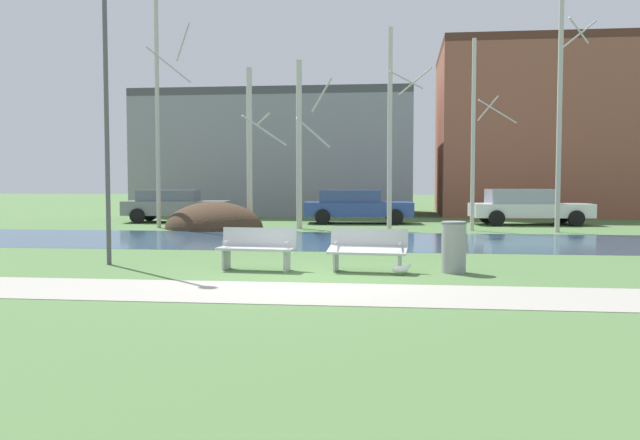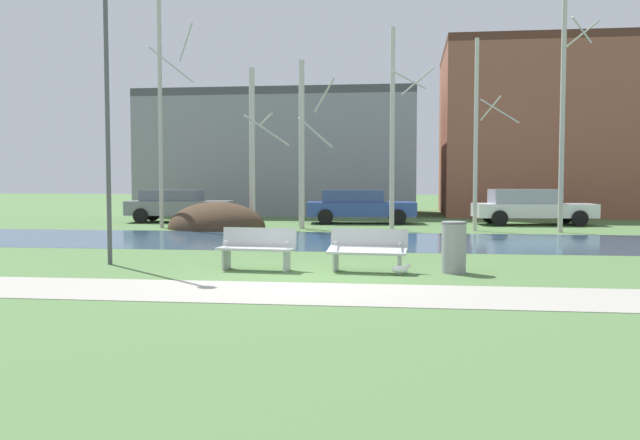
# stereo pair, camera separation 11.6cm
# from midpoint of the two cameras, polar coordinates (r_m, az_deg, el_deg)

# --- Properties ---
(ground_plane) EXTENTS (120.00, 120.00, 0.00)m
(ground_plane) POSITION_cam_midpoint_polar(r_m,az_deg,el_deg) (22.91, 2.09, -1.30)
(ground_plane) COLOR #4C703D
(paved_path_strip) EXTENTS (60.00, 2.19, 0.01)m
(paved_path_strip) POSITION_cam_midpoint_polar(r_m,az_deg,el_deg) (11.45, -2.86, -6.05)
(paved_path_strip) COLOR #9E998E
(paved_path_strip) RESTS_ON ground
(river_band) EXTENTS (80.00, 6.42, 0.01)m
(river_band) POSITION_cam_midpoint_polar(r_m,az_deg,el_deg) (21.00, 1.64, -1.72)
(river_band) COLOR #33516B
(river_band) RESTS_ON ground
(soil_mound) EXTENTS (3.74, 3.49, 2.04)m
(soil_mound) POSITION_cam_midpoint_polar(r_m,az_deg,el_deg) (26.55, -8.91, -0.69)
(soil_mound) COLOR #423021
(soil_mound) RESTS_ON ground
(bench_left) EXTENTS (1.65, 0.71, 0.87)m
(bench_left) POSITION_cam_midpoint_polar(r_m,az_deg,el_deg) (14.29, -5.50, -2.28)
(bench_left) COLOR #B2B5B7
(bench_left) RESTS_ON ground
(bench_right) EXTENTS (1.65, 0.71, 0.87)m
(bench_right) POSITION_cam_midpoint_polar(r_m,az_deg,el_deg) (13.98, 3.76, -2.40)
(bench_right) COLOR #B2B5B7
(bench_right) RESTS_ON ground
(trash_bin) EXTENTS (0.52, 0.52, 1.04)m
(trash_bin) POSITION_cam_midpoint_polar(r_m,az_deg,el_deg) (14.07, 10.82, -2.15)
(trash_bin) COLOR gray
(trash_bin) RESTS_ON ground
(seagull) EXTENTS (0.40, 0.15, 0.25)m
(seagull) POSITION_cam_midpoint_polar(r_m,az_deg,el_deg) (13.56, 6.53, -4.05)
(seagull) COLOR white
(seagull) RESTS_ON ground
(streetlamp) EXTENTS (0.32, 0.32, 6.19)m
(streetlamp) POSITION_cam_midpoint_polar(r_m,az_deg,el_deg) (15.94, -17.57, 11.04)
(streetlamp) COLOR #4C4C51
(streetlamp) RESTS_ON ground
(birch_far_left) EXTENTS (1.49, 2.74, 9.12)m
(birch_far_left) POSITION_cam_midpoint_polar(r_m,az_deg,el_deg) (27.35, -13.41, 9.17)
(birch_far_left) COLOR #BCB7A8
(birch_far_left) RESTS_ON ground
(birch_left) EXTENTS (1.61, 2.35, 6.18)m
(birch_left) POSITION_cam_midpoint_polar(r_m,az_deg,el_deg) (26.88, -5.93, 6.08)
(birch_left) COLOR beige
(birch_left) RESTS_ON ground
(birch_center_left) EXTENTS (1.39, 2.46, 6.36)m
(birch_center_left) POSITION_cam_midpoint_polar(r_m,az_deg,el_deg) (26.13, -1.78, 6.43)
(birch_center_left) COLOR beige
(birch_center_left) RESTS_ON ground
(birch_center) EXTENTS (1.59, 2.68, 7.35)m
(birch_center) POSITION_cam_midpoint_polar(r_m,az_deg,el_deg) (25.21, 5.80, 7.71)
(birch_center) COLOR beige
(birch_center) RESTS_ON ground
(birch_center_right) EXTENTS (1.60, 2.38, 6.95)m
(birch_center_right) POSITION_cam_midpoint_polar(r_m,az_deg,el_deg) (25.64, 12.58, 7.01)
(birch_center_right) COLOR beige
(birch_center_right) RESTS_ON ground
(birch_right) EXTENTS (1.24, 2.06, 9.08)m
(birch_right) POSITION_cam_midpoint_polar(r_m,az_deg,el_deg) (25.80, 19.22, 9.35)
(birch_right) COLOR #BCB7A8
(birch_right) RESTS_ON ground
(parked_van_nearest_grey) EXTENTS (4.63, 2.39, 1.41)m
(parked_van_nearest_grey) POSITION_cam_midpoint_polar(r_m,az_deg,el_deg) (30.67, -12.07, 1.23)
(parked_van_nearest_grey) COLOR slate
(parked_van_nearest_grey) RESTS_ON ground
(parked_sedan_second_blue) EXTENTS (4.72, 2.40, 1.42)m
(parked_sedan_second_blue) POSITION_cam_midpoint_polar(r_m,az_deg,el_deg) (29.25, 2.89, 1.21)
(parked_sedan_second_blue) COLOR #2D4793
(parked_sedan_second_blue) RESTS_ON ground
(parked_hatch_third_white) EXTENTS (4.94, 2.41, 1.47)m
(parked_hatch_third_white) POSITION_cam_midpoint_polar(r_m,az_deg,el_deg) (29.52, 16.72, 1.12)
(parked_hatch_third_white) COLOR silver
(parked_hatch_third_white) RESTS_ON ground
(building_grey_warehouse) EXTENTS (14.36, 7.44, 6.46)m
(building_grey_warehouse) POSITION_cam_midpoint_polar(r_m,az_deg,el_deg) (37.74, -3.43, 5.46)
(building_grey_warehouse) COLOR gray
(building_grey_warehouse) RESTS_ON ground
(building_brick_low) EXTENTS (17.93, 9.04, 8.81)m
(building_brick_low) POSITION_cam_midpoint_polar(r_m,az_deg,el_deg) (39.49, 22.98, 6.81)
(building_brick_low) COLOR brown
(building_brick_low) RESTS_ON ground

